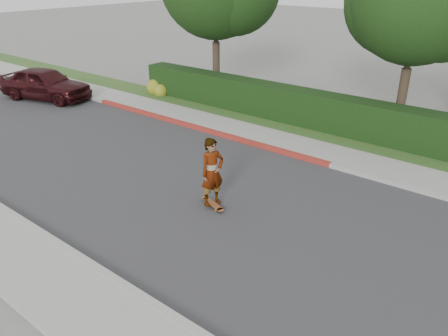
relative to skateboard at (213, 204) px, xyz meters
The scene contains 14 objects.
ground 0.51m from the skateboard, 42.00° to the left, with size 120.00×120.00×0.00m, color slate.
road 0.51m from the skateboard, 42.00° to the left, with size 60.00×8.00×0.01m, color #2D2D30.
curb_near 3.78m from the skateboard, 84.32° to the right, with size 60.00×0.20×0.15m, color #9E9E99.
sidewalk_near 4.68m from the skateboard, 85.41° to the right, with size 60.00×1.60×0.12m, color gray.
curb_far 4.45m from the skateboard, 85.18° to the left, with size 60.00×0.20×0.15m, color #9E9E99.
curb_red_section 6.41m from the skateboard, 136.19° to the left, with size 12.00×0.21×0.15m, color maroon.
sidewalk_far 5.35m from the skateboard, 85.99° to the left, with size 60.00×1.60×0.12m, color gray.
planting_strip 6.95m from the skateboard, 86.91° to the left, with size 60.00×1.60×0.10m, color #2D4C1E.
hedge 8.01m from the skateboard, 109.21° to the left, with size 15.00×1.00×1.50m, color black.
flowering_shrub 11.95m from the skateboard, 143.71° to the left, with size 1.40×1.00×0.90m.
tree_center 10.83m from the skateboard, 78.95° to the left, with size 5.66×4.84×7.44m.
skateboard is the anchor object (origin of this frame).
skateboarder 0.97m from the skateboard, 90.00° to the right, with size 0.70×0.46×1.91m, color white.
car_maroon 13.75m from the skateboard, 166.86° to the left, with size 1.86×4.63×1.58m, color #351013.
Camera 1 is at (6.41, -8.37, 6.05)m, focal length 35.00 mm.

